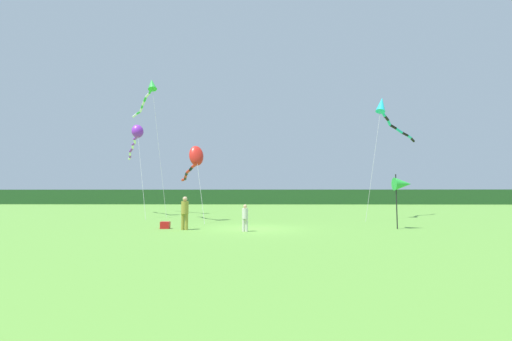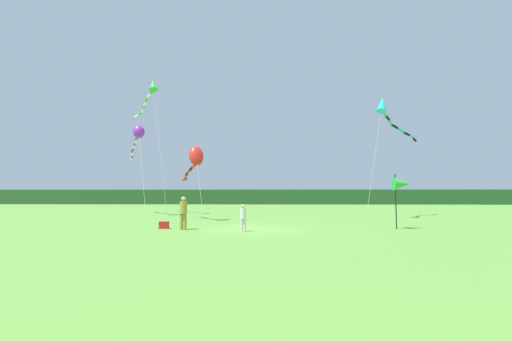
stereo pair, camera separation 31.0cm
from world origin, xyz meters
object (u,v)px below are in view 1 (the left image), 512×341
(kite_cyan, at_px, (387,113))
(cooler_box, at_px, (165,225))
(person_child, at_px, (245,216))
(kite_purple, at_px, (136,135))
(banner_flag_pole, at_px, (402,184))
(person_adult, at_px, (185,211))
(kite_green, at_px, (149,90))
(kite_red, at_px, (195,159))

(kite_cyan, bearing_deg, cooler_box, -152.20)
(person_child, distance_m, cooler_box, 4.56)
(cooler_box, bearing_deg, person_child, -16.88)
(kite_purple, bearing_deg, banner_flag_pole, -29.24)
(person_adult, height_order, person_child, person_adult)
(banner_flag_pole, bearing_deg, kite_green, 146.72)
(person_child, bearing_deg, person_adult, 166.80)
(kite_purple, xyz_separation_m, kite_red, (6.25, -5.25, -2.67))
(person_child, distance_m, kite_purple, 16.68)
(kite_purple, bearing_deg, cooler_box, -60.88)
(kite_green, bearing_deg, person_adult, -62.55)
(kite_purple, relative_size, kite_red, 1.54)
(cooler_box, height_order, kite_cyan, kite_cyan)
(person_child, bearing_deg, kite_cyan, 40.90)
(cooler_box, bearing_deg, banner_flag_pole, 0.31)
(kite_green, bearing_deg, kite_purple, -109.84)
(kite_purple, bearing_deg, kite_green, 70.16)
(cooler_box, bearing_deg, kite_cyan, 27.80)
(banner_flag_pole, xyz_separation_m, kite_red, (-12.18, 5.06, 1.97))
(person_child, bearing_deg, cooler_box, 163.12)
(person_adult, height_order, kite_purple, kite_purple)
(person_adult, xyz_separation_m, banner_flag_pole, (11.47, 0.64, 1.40))
(kite_cyan, bearing_deg, kite_purple, 173.11)
(person_child, bearing_deg, kite_red, 120.97)
(person_adult, bearing_deg, kite_red, 97.11)
(cooler_box, relative_size, kite_green, 0.04)
(person_adult, height_order, kite_cyan, kite_cyan)
(person_child, relative_size, cooler_box, 2.78)
(kite_green, bearing_deg, kite_cyan, -11.04)
(kite_green, bearing_deg, banner_flag_pole, -33.28)
(person_adult, height_order, banner_flag_pole, banner_flag_pole)
(cooler_box, distance_m, kite_red, 6.60)
(cooler_box, bearing_deg, person_adult, -26.03)
(person_adult, bearing_deg, cooler_box, 153.97)
(person_adult, bearing_deg, kite_cyan, 31.55)
(cooler_box, height_order, banner_flag_pole, banner_flag_pole)
(cooler_box, bearing_deg, kite_purple, 119.12)
(person_adult, bearing_deg, kite_green, 117.45)
(cooler_box, xyz_separation_m, kite_cyan, (14.94, 7.88, 8.05))
(banner_flag_pole, height_order, kite_cyan, kite_cyan)
(person_child, height_order, cooler_box, person_child)
(cooler_box, xyz_separation_m, kite_green, (-5.26, 11.82, 11.24))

